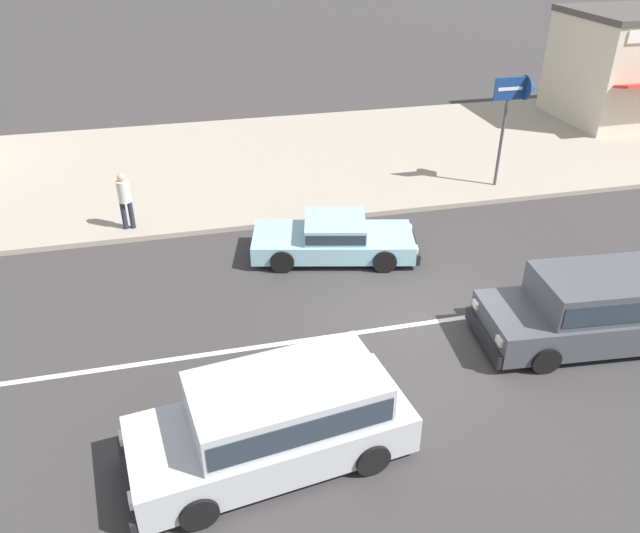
{
  "coord_description": "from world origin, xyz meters",
  "views": [
    {
      "loc": [
        -4.82,
        -10.41,
        8.08
      ],
      "look_at": [
        -1.96,
        1.62,
        0.8
      ],
      "focal_mm": 35.0,
      "sensor_mm": 36.0,
      "label": 1
    }
  ],
  "objects_px": {
    "sedan_pale_blue_2": "(334,238)",
    "pedestrian_near_clock": "(125,197)",
    "shopfront_mid_block": "(624,66)",
    "minivan_silver_1": "(278,417)",
    "arrow_signboard": "(524,94)",
    "minivan_dark_grey_0": "(602,305)"
  },
  "relations": [
    {
      "from": "minivan_dark_grey_0",
      "to": "arrow_signboard",
      "type": "distance_m",
      "value": 8.37
    },
    {
      "from": "minivan_silver_1",
      "to": "arrow_signboard",
      "type": "xyz_separation_m",
      "value": [
        9.26,
        9.44,
        2.22
      ]
    },
    {
      "from": "arrow_signboard",
      "to": "pedestrian_near_clock",
      "type": "height_order",
      "value": "arrow_signboard"
    },
    {
      "from": "sedan_pale_blue_2",
      "to": "arrow_signboard",
      "type": "bearing_deg",
      "value": 24.53
    },
    {
      "from": "minivan_silver_1",
      "to": "shopfront_mid_block",
      "type": "relative_size",
      "value": 0.92
    },
    {
      "from": "minivan_silver_1",
      "to": "pedestrian_near_clock",
      "type": "height_order",
      "value": "pedestrian_near_clock"
    },
    {
      "from": "arrow_signboard",
      "to": "pedestrian_near_clock",
      "type": "xyz_separation_m",
      "value": [
        -11.9,
        -0.44,
        -1.97
      ]
    },
    {
      "from": "sedan_pale_blue_2",
      "to": "arrow_signboard",
      "type": "distance_m",
      "value": 7.74
    },
    {
      "from": "minivan_silver_1",
      "to": "shopfront_mid_block",
      "type": "distance_m",
      "value": 22.65
    },
    {
      "from": "arrow_signboard",
      "to": "shopfront_mid_block",
      "type": "distance_m",
      "value": 9.5
    },
    {
      "from": "minivan_dark_grey_0",
      "to": "shopfront_mid_block",
      "type": "xyz_separation_m",
      "value": [
        9.86,
        13.29,
        1.44
      ]
    },
    {
      "from": "minivan_dark_grey_0",
      "to": "minivan_silver_1",
      "type": "relative_size",
      "value": 1.0
    },
    {
      "from": "sedan_pale_blue_2",
      "to": "pedestrian_near_clock",
      "type": "bearing_deg",
      "value": 153.7
    },
    {
      "from": "minivan_dark_grey_0",
      "to": "shopfront_mid_block",
      "type": "bearing_deg",
      "value": 53.43
    },
    {
      "from": "minivan_silver_1",
      "to": "pedestrian_near_clock",
      "type": "bearing_deg",
      "value": 106.37
    },
    {
      "from": "pedestrian_near_clock",
      "to": "shopfront_mid_block",
      "type": "distance_m",
      "value": 20.52
    },
    {
      "from": "minivan_silver_1",
      "to": "minivan_dark_grey_0",
      "type": "bearing_deg",
      "value": 13.15
    },
    {
      "from": "minivan_dark_grey_0",
      "to": "sedan_pale_blue_2",
      "type": "height_order",
      "value": "minivan_dark_grey_0"
    },
    {
      "from": "sedan_pale_blue_2",
      "to": "shopfront_mid_block",
      "type": "relative_size",
      "value": 0.85
    },
    {
      "from": "sedan_pale_blue_2",
      "to": "pedestrian_near_clock",
      "type": "height_order",
      "value": "pedestrian_near_clock"
    },
    {
      "from": "sedan_pale_blue_2",
      "to": "shopfront_mid_block",
      "type": "bearing_deg",
      "value": 30.77
    },
    {
      "from": "sedan_pale_blue_2",
      "to": "shopfront_mid_block",
      "type": "height_order",
      "value": "shopfront_mid_block"
    }
  ]
}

